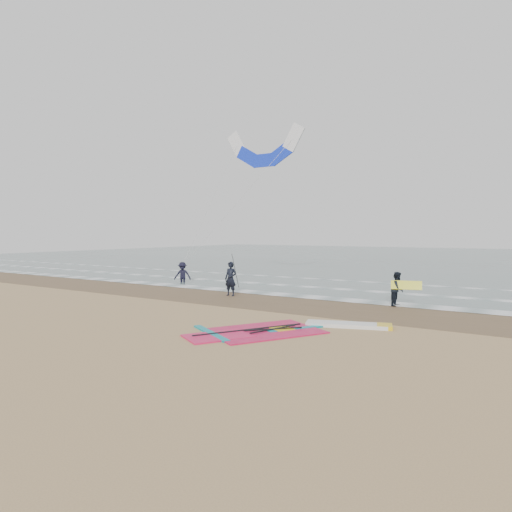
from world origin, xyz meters
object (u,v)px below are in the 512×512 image
Objects in this scene: person_walking at (398,289)px; person_wading at (182,270)px; windsurf_rig at (288,330)px; surf_kite at (264,151)px; person_standing at (231,279)px.

person_walking is 0.90× the size of person_wading.
person_wading is (-12.72, 9.08, 0.81)m from windsurf_rig.
person_walking reaches higher than windsurf_rig.
person_walking is 14.54m from person_wading.
windsurf_rig is 3.54× the size of person_wading.
surf_kite reaches higher than person_wading.
person_standing reaches higher than person_walking.
person_walking is 14.43m from surf_kite.
person_wading reaches higher than person_walking.
windsurf_rig is at bearing -63.52° from person_wading.
person_standing is at bearing -71.63° from surf_kite.
person_walking is 0.17× the size of surf_kite.
windsurf_rig is at bearing -55.59° from surf_kite.
person_standing is 0.19× the size of surf_kite.
person_wading is at bearing 87.52° from person_walking.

